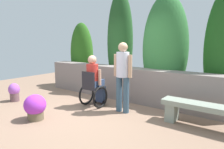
{
  "coord_description": "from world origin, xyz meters",
  "views": [
    {
      "loc": [
        3.17,
        -3.28,
        1.67
      ],
      "look_at": [
        0.18,
        0.78,
        0.85
      ],
      "focal_mm": 32.44,
      "sensor_mm": 36.0,
      "label": 1
    }
  ],
  "objects": [
    {
      "name": "person_in_wheelchair",
      "position": [
        -0.25,
        0.57,
        0.62
      ],
      "size": [
        0.53,
        0.66,
        1.33
      ],
      "rotation": [
        0.0,
        0.0,
        -0.16
      ],
      "color": "black",
      "rests_on": "ground"
    },
    {
      "name": "ground_plane",
      "position": [
        0.0,
        0.0,
        0.0
      ],
      "size": [
        11.73,
        11.73,
        0.0
      ],
      "primitive_type": "plane",
      "color": "#8A6C57"
    },
    {
      "name": "hedge_backdrop",
      "position": [
        0.37,
        2.24,
        1.46
      ],
      "size": [
        5.85,
        0.98,
        3.29
      ],
      "color": "#295E1A",
      "rests_on": "ground"
    },
    {
      "name": "person_standing_companion",
      "position": [
        0.6,
        0.63,
        0.95
      ],
      "size": [
        0.49,
        0.3,
        1.66
      ],
      "rotation": [
        0.0,
        0.0,
        0.09
      ],
      "color": "#375266",
      "rests_on": "ground"
    },
    {
      "name": "stone_bench",
      "position": [
        2.4,
        0.8,
        0.33
      ],
      "size": [
        1.66,
        0.37,
        0.48
      ],
      "rotation": [
        0.0,
        0.0,
        -0.1
      ],
      "color": "gray",
      "rests_on": "ground"
    },
    {
      "name": "stone_retaining_wall",
      "position": [
        0.0,
        1.59,
        0.47
      ],
      "size": [
        5.67,
        0.48,
        0.94
      ],
      "primitive_type": "cube",
      "color": "gray",
      "rests_on": "ground"
    },
    {
      "name": "flower_pot_purple_near",
      "position": [
        -2.35,
        -0.45,
        0.28
      ],
      "size": [
        0.3,
        0.3,
        0.52
      ],
      "color": "brown",
      "rests_on": "ground"
    },
    {
      "name": "flower_pot_terracotta_by_wall",
      "position": [
        -0.64,
        -0.9,
        0.29
      ],
      "size": [
        0.46,
        0.46,
        0.56
      ],
      "color": "brown",
      "rests_on": "ground"
    }
  ]
}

